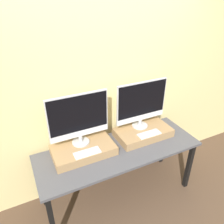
{
  "coord_description": "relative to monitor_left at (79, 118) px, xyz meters",
  "views": [
    {
      "loc": [
        -0.91,
        -1.36,
        2.26
      ],
      "look_at": [
        0.0,
        0.5,
        1.1
      ],
      "focal_mm": 35.0,
      "sensor_mm": 36.0,
      "label": 1
    }
  ],
  "objects": [
    {
      "name": "ground_plane",
      "position": [
        0.38,
        -0.5,
        -1.13
      ],
      "size": [
        12.0,
        12.0,
        0.0
      ],
      "primitive_type": "plane",
      "color": "#4C3828"
    },
    {
      "name": "wall_back",
      "position": [
        0.38,
        0.22,
        0.17
      ],
      "size": [
        8.0,
        0.04,
        2.6
      ],
      "color": "#DBC684",
      "rests_on": "ground_plane"
    },
    {
      "name": "workbench",
      "position": [
        0.38,
        -0.18,
        -0.48
      ],
      "size": [
        1.83,
        0.65,
        0.72
      ],
      "color": "#47474C",
      "rests_on": "ground_plane"
    },
    {
      "name": "wooden_riser_left",
      "position": [
        -0.0,
        -0.08,
        -0.36
      ],
      "size": [
        0.66,
        0.37,
        0.1
      ],
      "color": "#99754C",
      "rests_on": "workbench"
    },
    {
      "name": "monitor_left",
      "position": [
        0.0,
        0.0,
        0.0
      ],
      "size": [
        0.64,
        0.19,
        0.57
      ],
      "color": "#B2B2B7",
      "rests_on": "wooden_riser_left"
    },
    {
      "name": "keyboard_left",
      "position": [
        0.0,
        -0.2,
        -0.3
      ],
      "size": [
        0.27,
        0.11,
        0.01
      ],
      "color": "silver",
      "rests_on": "wooden_riser_left"
    },
    {
      "name": "wooden_riser_right",
      "position": [
        0.75,
        -0.08,
        -0.36
      ],
      "size": [
        0.66,
        0.37,
        0.1
      ],
      "color": "#99754C",
      "rests_on": "workbench"
    },
    {
      "name": "monitor_right",
      "position": [
        0.75,
        0.0,
        0.0
      ],
      "size": [
        0.64,
        0.19,
        0.57
      ],
      "color": "#B2B2B7",
      "rests_on": "wooden_riser_right"
    },
    {
      "name": "keyboard_right",
      "position": [
        0.75,
        -0.2,
        -0.3
      ],
      "size": [
        0.27,
        0.11,
        0.01
      ],
      "color": "silver",
      "rests_on": "wooden_riser_right"
    }
  ]
}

